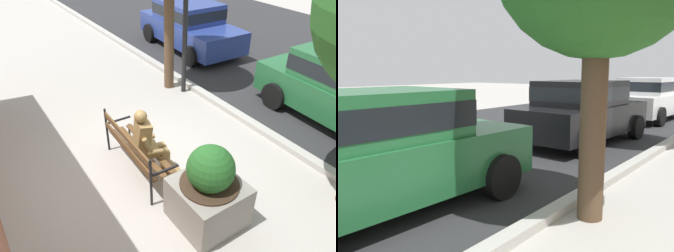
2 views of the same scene
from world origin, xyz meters
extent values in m
cylinder|color=brown|center=(2.54, 2.53, 1.14)|extent=(0.31, 0.31, 2.28)
cube|color=#236638|center=(1.09, 4.71, 0.61)|extent=(4.17, 1.87, 0.70)
cube|color=#236638|center=(0.94, 4.72, 1.26)|extent=(2.20, 1.65, 0.60)
cube|color=black|center=(0.94, 4.72, 1.26)|extent=(2.21, 1.67, 0.33)
cylinder|color=black|center=(2.46, 5.50, 0.32)|extent=(0.65, 0.25, 0.64)
cylinder|color=black|center=(2.38, 3.81, 0.32)|extent=(0.65, 0.25, 0.64)
cube|color=black|center=(6.72, 4.71, 0.61)|extent=(4.17, 1.87, 0.70)
cube|color=black|center=(6.57, 4.72, 1.26)|extent=(2.20, 1.65, 0.60)
cube|color=black|center=(6.57, 4.72, 1.26)|extent=(2.21, 1.67, 0.33)
cylinder|color=black|center=(8.09, 5.50, 0.32)|extent=(0.65, 0.25, 0.64)
cylinder|color=black|center=(8.02, 3.81, 0.32)|extent=(0.65, 0.25, 0.64)
cylinder|color=black|center=(5.43, 5.62, 0.32)|extent=(0.65, 0.25, 0.64)
cylinder|color=black|center=(5.36, 3.92, 0.32)|extent=(0.65, 0.25, 0.64)
cube|color=silver|center=(12.04, 4.71, 0.61)|extent=(4.17, 1.87, 0.70)
cube|color=silver|center=(11.89, 4.72, 1.26)|extent=(2.20, 1.65, 0.60)
cube|color=black|center=(11.89, 4.72, 1.26)|extent=(2.21, 1.67, 0.33)
cylinder|color=black|center=(13.41, 5.50, 0.32)|extent=(0.65, 0.25, 0.64)
cylinder|color=black|center=(10.75, 5.62, 0.32)|extent=(0.65, 0.25, 0.64)
cylinder|color=black|center=(10.67, 3.92, 0.32)|extent=(0.65, 0.25, 0.64)
camera|label=1|loc=(4.16, -2.10, 4.07)|focal=35.24mm
camera|label=2|loc=(-1.27, 0.79, 1.78)|focal=37.27mm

